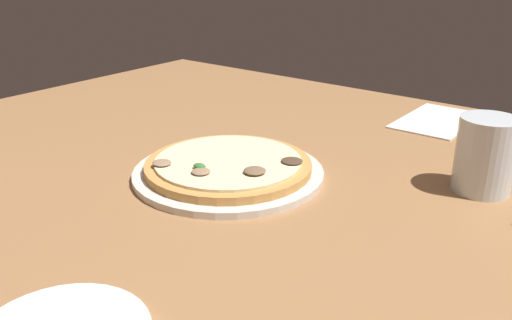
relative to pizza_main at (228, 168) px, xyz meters
The scene contains 4 objects.
dining_table 9.00cm from the pizza_main, 159.29° to the right, with size 150.00×110.00×4.00cm, color #996B42.
pizza_main is the anchor object (origin of this frame).
water_glass 35.35cm from the pizza_main, 150.27° to the right, with size 7.85×7.85×10.39cm.
paper_menu 46.94cm from the pizza_main, 107.78° to the right, with size 12.04×19.88×0.30cm, color white.
Camera 1 is at (-40.26, 58.57, 35.60)cm, focal length 38.41 mm.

